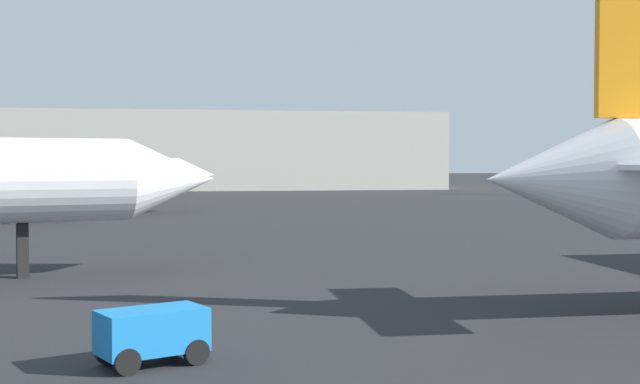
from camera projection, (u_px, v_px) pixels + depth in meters
name	position (u px, v px, depth m)	size (l,w,h in m)	color
airplane_far_left	(33.00, 176.00, 71.31)	(31.54, 21.95, 10.21)	silver
baggage_cart	(152.00, 332.00, 19.43)	(2.72, 2.19, 1.30)	#1972BF
terminal_building	(219.00, 151.00, 143.14)	(73.34, 24.86, 12.66)	beige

